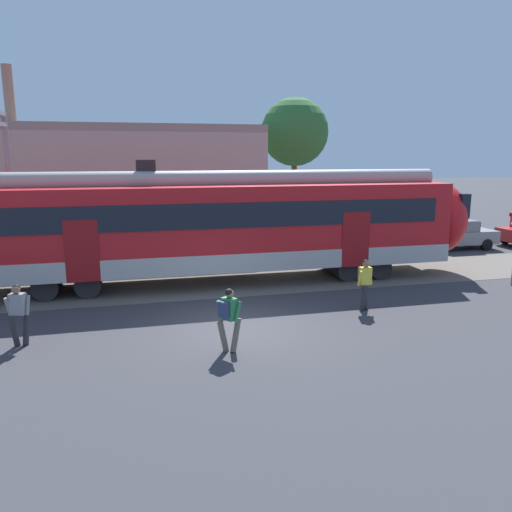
# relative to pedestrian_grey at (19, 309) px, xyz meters

# --- Properties ---
(ground_plane) EXTENTS (160.00, 160.00, 0.00)m
(ground_plane) POSITION_rel_pedestrian_grey_xyz_m (5.75, -0.09, -0.99)
(ground_plane) COLOR #38383D
(pedestrian_grey) EXTENTS (0.62, 0.60, 1.67)m
(pedestrian_grey) POSITION_rel_pedestrian_grey_xyz_m (0.00, 0.00, 0.00)
(pedestrian_grey) COLOR #28282D
(pedestrian_grey) RESTS_ON ground
(pedestrian_green) EXTENTS (0.71, 0.51, 1.67)m
(pedestrian_green) POSITION_rel_pedestrian_grey_xyz_m (5.20, -1.74, 0.00)
(pedestrian_green) COLOR #6B6051
(pedestrian_green) RESTS_ON ground
(pedestrian_yellow) EXTENTS (0.53, 0.64, 1.67)m
(pedestrian_yellow) POSITION_rel_pedestrian_grey_xyz_m (10.08, 0.65, 0.00)
(pedestrian_yellow) COLOR #28282D
(pedestrian_yellow) RESTS_ON ground
(parked_car_grey) EXTENTS (4.01, 1.78, 1.54)m
(parked_car_grey) POSITION_rel_pedestrian_grey_xyz_m (19.56, 9.26, -0.21)
(parked_car_grey) COLOR gray
(parked_car_grey) RESTS_ON ground
(background_building) EXTENTS (15.61, 5.00, 9.20)m
(background_building) POSITION_rel_pedestrian_grey_xyz_m (2.03, 14.16, 2.22)
(background_building) COLOR gray
(background_building) RESTS_ON ground
(street_tree_right) EXTENTS (3.92, 3.92, 8.15)m
(street_tree_right) POSITION_rel_pedestrian_grey_xyz_m (12.34, 14.94, 5.17)
(street_tree_right) COLOR brown
(street_tree_right) RESTS_ON ground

